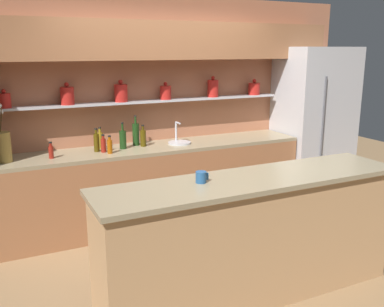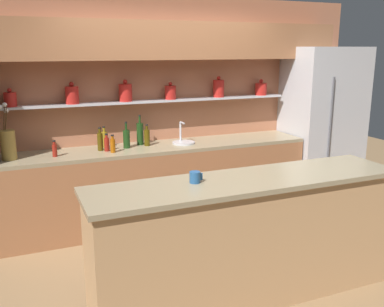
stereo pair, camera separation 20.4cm
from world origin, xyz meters
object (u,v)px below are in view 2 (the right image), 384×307
bottle_oil_7 (104,139)px  bottle_oil_0 (100,141)px  flower_vase (8,143)px  bottle_wine_1 (140,133)px  sink_fixture (183,141)px  bottle_wine_6 (127,139)px  bottle_sauce_5 (55,150)px  refrigerator (322,125)px  bottle_sauce_4 (107,144)px  bottle_sauce_3 (113,145)px  bottle_oil_2 (147,137)px  coffee_mug (195,177)px

bottle_oil_7 → bottle_oil_0: bearing=-118.0°
flower_vase → bottle_oil_7: bearing=10.5°
flower_vase → bottle_wine_1: (1.40, 0.16, -0.04)m
sink_fixture → bottle_wine_6: 0.68m
bottle_wine_1 → bottle_sauce_5: bottle_wine_1 is taller
refrigerator → bottle_oil_0: refrigerator is taller
bottle_wine_6 → bottle_sauce_4: bearing=-164.5°
refrigerator → bottle_sauce_3: refrigerator is taller
bottle_oil_2 → bottle_sauce_3: bearing=-158.1°
flower_vase → sink_fixture: (1.89, 0.03, -0.14)m
bottle_wine_6 → bottle_sauce_5: bearing=-172.4°
bottle_wine_1 → bottle_sauce_5: (-0.97, -0.21, -0.06)m
refrigerator → bottle_oil_0: (-2.93, 0.06, 0.01)m
bottle_oil_0 → bottle_wine_1: bearing=13.8°
bottle_wine_1 → bottle_sauce_3: 0.46m
flower_vase → bottle_wine_6: size_ratio=1.93×
flower_vase → bottle_sauce_5: 0.45m
coffee_mug → bottle_wine_1: bearing=86.7°
flower_vase → refrigerator: bearing=-0.3°
bottle_sauce_4 → coffee_mug: 1.73m
flower_vase → bottle_wine_6: 1.22m
bottle_wine_1 → bottle_sauce_4: bearing=-157.6°
refrigerator → flower_vase: size_ratio=3.56×
bottle_oil_0 → bottle_oil_2: bearing=3.2°
bottle_oil_2 → coffee_mug: bearing=-95.2°
sink_fixture → bottle_wine_1: (-0.48, 0.13, 0.11)m
bottle_oil_2 → bottle_wine_6: size_ratio=0.84×
sink_fixture → bottle_oil_0: size_ratio=1.03×
bottle_oil_0 → bottle_oil_7: bearing=62.0°
bottle_oil_2 → bottle_wine_6: 0.24m
bottle_oil_0 → bottle_sauce_3: size_ratio=1.33×
flower_vase → sink_fixture: bearing=1.0°
bottle_sauce_5 → bottle_wine_6: 0.79m
bottle_oil_0 → coffee_mug: bearing=-77.9°
bottle_wine_1 → bottle_wine_6: size_ratio=1.17×
flower_vase → bottle_oil_0: size_ratio=2.21×
flower_vase → bottle_oil_2: size_ratio=2.30×
refrigerator → bottle_sauce_3: size_ratio=10.46×
bottle_sauce_4 → bottle_oil_7: (0.01, 0.19, 0.01)m
bottle_oil_2 → coffee_mug: (-0.16, -1.78, 0.04)m
refrigerator → bottle_wine_1: refrigerator is taller
bottle_oil_2 → bottle_sauce_3: size_ratio=1.28×
bottle_oil_2 → bottle_sauce_4: bottle_oil_2 is taller
sink_fixture → bottle_sauce_4: size_ratio=1.38×
flower_vase → bottle_wine_1: bearing=6.7°
bottle_oil_0 → bottle_sauce_5: (-0.49, -0.10, -0.03)m
bottle_oil_7 → flower_vase: bearing=-169.5°
bottle_sauce_5 → bottle_wine_6: bearing=7.6°
bottle_wine_1 → bottle_sauce_4: 0.46m
bottle_sauce_4 → bottle_oil_7: bottle_oil_7 is taller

